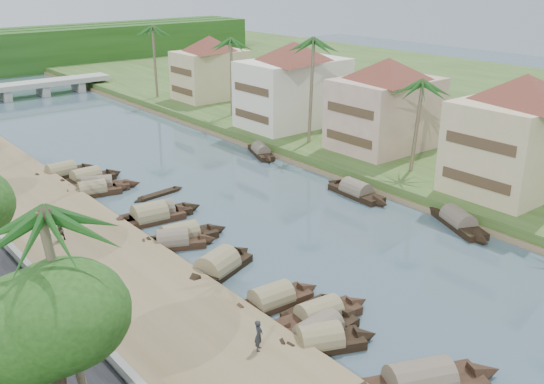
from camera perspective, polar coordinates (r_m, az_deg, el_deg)
ground at (r=45.68m, az=7.02°, el=-5.47°), size 220.00×220.00×0.00m
left_bank at (r=53.78m, az=-21.24°, el=-2.21°), size 10.00×180.00×0.80m
right_bank at (r=71.35m, az=6.21°, el=4.69°), size 16.00×180.00×1.20m
far_right_fill at (r=100.43m, az=21.48°, el=7.99°), size 60.00×220.00×1.15m
bridge at (r=106.10m, az=-22.35°, el=9.12°), size 28.00×4.00×2.40m
building_near at (r=57.15m, az=22.27°, el=5.29°), size 14.85×14.85×10.20m
building_mid at (r=66.81m, az=10.68°, el=8.26°), size 14.11×14.11×9.70m
building_far at (r=75.72m, az=2.04°, el=10.21°), size 15.59×15.59×10.20m
building_distant at (r=92.15m, az=-5.84°, el=11.65°), size 12.62×12.62×9.20m
sampan_0 at (r=32.35m, az=13.71°, el=-17.16°), size 9.43×5.50×2.45m
sampan_1 at (r=34.54m, az=4.50°, el=-13.87°), size 7.05×4.32×2.11m
sampan_2 at (r=36.81m, az=4.44°, el=-11.50°), size 7.66×2.43×2.02m
sampan_3 at (r=35.24m, az=4.39°, el=-13.10°), size 7.73×2.38×2.07m
sampan_4 at (r=38.15m, az=-0.05°, el=-10.18°), size 7.50×2.22×2.12m
sampan_5 at (r=42.09m, az=-5.15°, el=-7.13°), size 8.06×4.44×2.48m
sampan_6 at (r=46.27m, az=-9.36°, el=-4.68°), size 6.90×4.33×2.08m
sampan_7 at (r=47.10m, az=-8.64°, el=-4.17°), size 8.22×2.92×2.15m
sampan_8 at (r=51.10m, az=-11.41°, el=-2.32°), size 8.12×2.88×2.43m
sampan_9 at (r=51.77m, az=-10.80°, el=-1.98°), size 8.34×2.80×2.09m
sampan_10 at (r=58.25m, az=-16.54°, el=0.08°), size 7.34×2.99×2.01m
sampan_11 at (r=61.75m, az=-17.07°, el=1.18°), size 7.73×2.08×2.21m
sampan_12 at (r=59.42m, az=-16.13°, el=0.53°), size 8.20×4.48×1.99m
sampan_13 at (r=64.35m, az=-19.20°, el=1.71°), size 7.95×2.09×2.17m
sampan_14 at (r=51.48m, az=17.11°, el=-2.69°), size 5.06×8.60×2.12m
sampan_15 at (r=56.19m, az=7.92°, el=0.02°), size 2.13×8.17×2.17m
sampan_16 at (r=67.91m, az=-1.05°, el=3.82°), size 4.04×7.58×1.90m
canoe_1 at (r=38.08m, az=3.17°, el=-10.83°), size 4.91×0.93×0.79m
canoe_2 at (r=56.84m, az=-10.61°, el=-0.24°), size 5.63×1.42×0.81m
palm_1 at (r=58.72m, az=13.65°, el=9.80°), size 3.20×3.20×10.09m
palm_2 at (r=66.76m, az=3.74°, el=13.85°), size 3.20×3.20×12.86m
palm_3 at (r=80.25m, az=-3.93°, el=13.95°), size 3.20×3.20×11.40m
palm_4 at (r=23.95m, az=-19.31°, el=-2.06°), size 3.20×3.20×11.54m
palm_7 at (r=93.36m, az=-11.16°, el=14.83°), size 3.20×3.20×11.87m
tree_1 at (r=25.27m, az=-20.18°, el=-11.31°), size 5.17×5.17×7.91m
tree_6 at (r=80.39m, az=3.95°, el=10.35°), size 4.86×4.86×6.66m
person_near at (r=32.69m, az=-1.26°, el=-13.33°), size 0.76×0.73×1.76m
person_far at (r=47.31m, az=-19.44°, el=-3.36°), size 1.03×0.91×1.79m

